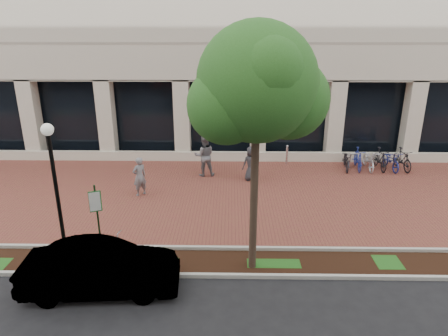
{
  "coord_description": "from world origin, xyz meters",
  "views": [
    {
      "loc": [
        0.57,
        -15.68,
        6.77
      ],
      "look_at": [
        0.3,
        -0.8,
        1.47
      ],
      "focal_mm": 32.0,
      "sensor_mm": 36.0,
      "label": 1
    }
  ],
  "objects_px": {
    "sedan_near_curb": "(101,269)",
    "pedestrian_left": "(140,177)",
    "parking_sign": "(98,218)",
    "lamppost": "(55,183)",
    "street_tree": "(259,90)",
    "locked_bicycle": "(101,248)",
    "pedestrian_right": "(251,164)",
    "pedestrian_mid": "(204,156)",
    "bike_rack_cluster": "(374,160)",
    "bollard": "(287,155)"
  },
  "relations": [
    {
      "from": "parking_sign",
      "to": "locked_bicycle",
      "type": "distance_m",
      "value": 1.18
    },
    {
      "from": "pedestrian_left",
      "to": "street_tree",
      "type": "bearing_deg",
      "value": 88.68
    },
    {
      "from": "street_tree",
      "to": "parking_sign",
      "type": "bearing_deg",
      "value": -177.33
    },
    {
      "from": "locked_bicycle",
      "to": "pedestrian_mid",
      "type": "relative_size",
      "value": 1.01
    },
    {
      "from": "lamppost",
      "to": "street_tree",
      "type": "relative_size",
      "value": 0.6
    },
    {
      "from": "locked_bicycle",
      "to": "pedestrian_right",
      "type": "bearing_deg",
      "value": -18.97
    },
    {
      "from": "pedestrian_mid",
      "to": "pedestrian_left",
      "type": "bearing_deg",
      "value": 35.08
    },
    {
      "from": "sedan_near_curb",
      "to": "pedestrian_left",
      "type": "bearing_deg",
      "value": -0.96
    },
    {
      "from": "locked_bicycle",
      "to": "pedestrian_right",
      "type": "xyz_separation_m",
      "value": [
        4.8,
        7.05,
        0.28
      ]
    },
    {
      "from": "parking_sign",
      "to": "pedestrian_left",
      "type": "height_order",
      "value": "parking_sign"
    },
    {
      "from": "street_tree",
      "to": "sedan_near_curb",
      "type": "distance_m",
      "value": 6.28
    },
    {
      "from": "parking_sign",
      "to": "bollard",
      "type": "height_order",
      "value": "parking_sign"
    },
    {
      "from": "bike_rack_cluster",
      "to": "sedan_near_curb",
      "type": "relative_size",
      "value": 0.86
    },
    {
      "from": "pedestrian_left",
      "to": "pedestrian_right",
      "type": "xyz_separation_m",
      "value": [
        4.75,
        1.84,
        -0.03
      ]
    },
    {
      "from": "locked_bicycle",
      "to": "sedan_near_curb",
      "type": "relative_size",
      "value": 0.49
    },
    {
      "from": "parking_sign",
      "to": "bollard",
      "type": "xyz_separation_m",
      "value": [
        6.65,
        9.61,
        -1.15
      ]
    },
    {
      "from": "bike_rack_cluster",
      "to": "locked_bicycle",
      "type": "bearing_deg",
      "value": -138.7
    },
    {
      "from": "pedestrian_left",
      "to": "pedestrian_right",
      "type": "distance_m",
      "value": 5.1
    },
    {
      "from": "parking_sign",
      "to": "locked_bicycle",
      "type": "xyz_separation_m",
      "value": [
        -0.12,
        0.26,
        -1.15
      ]
    },
    {
      "from": "bollard",
      "to": "bike_rack_cluster",
      "type": "xyz_separation_m",
      "value": [
        4.25,
        -0.69,
        -0.02
      ]
    },
    {
      "from": "pedestrian_mid",
      "to": "bollard",
      "type": "xyz_separation_m",
      "value": [
        4.15,
        1.72,
        -0.47
      ]
    },
    {
      "from": "parking_sign",
      "to": "pedestrian_left",
      "type": "bearing_deg",
      "value": 68.49
    },
    {
      "from": "bike_rack_cluster",
      "to": "sedan_near_curb",
      "type": "xyz_separation_m",
      "value": [
        -10.58,
        -9.95,
        0.17
      ]
    },
    {
      "from": "lamppost",
      "to": "sedan_near_curb",
      "type": "xyz_separation_m",
      "value": [
        1.78,
        -1.91,
        -1.69
      ]
    },
    {
      "from": "parking_sign",
      "to": "pedestrian_mid",
      "type": "xyz_separation_m",
      "value": [
        2.5,
        7.89,
        -0.68
      ]
    },
    {
      "from": "bollard",
      "to": "bike_rack_cluster",
      "type": "relative_size",
      "value": 0.29
    },
    {
      "from": "parking_sign",
      "to": "pedestrian_mid",
      "type": "bearing_deg",
      "value": 50.21
    },
    {
      "from": "pedestrian_mid",
      "to": "pedestrian_right",
      "type": "height_order",
      "value": "pedestrian_mid"
    },
    {
      "from": "lamppost",
      "to": "bike_rack_cluster",
      "type": "height_order",
      "value": "lamppost"
    },
    {
      "from": "pedestrian_mid",
      "to": "sedan_near_curb",
      "type": "distance_m",
      "value": 9.19
    },
    {
      "from": "street_tree",
      "to": "pedestrian_right",
      "type": "bearing_deg",
      "value": 88.14
    },
    {
      "from": "lamppost",
      "to": "bike_rack_cluster",
      "type": "relative_size",
      "value": 1.18
    },
    {
      "from": "pedestrian_mid",
      "to": "sedan_near_curb",
      "type": "height_order",
      "value": "pedestrian_mid"
    },
    {
      "from": "pedestrian_right",
      "to": "pedestrian_mid",
      "type": "bearing_deg",
      "value": -32.81
    },
    {
      "from": "lamppost",
      "to": "street_tree",
      "type": "distance_m",
      "value": 6.61
    },
    {
      "from": "pedestrian_right",
      "to": "bollard",
      "type": "xyz_separation_m",
      "value": [
        1.96,
        2.3,
        -0.29
      ]
    },
    {
      "from": "bike_rack_cluster",
      "to": "lamppost",
      "type": "bearing_deg",
      "value": -143.84
    },
    {
      "from": "parking_sign",
      "to": "pedestrian_left",
      "type": "xyz_separation_m",
      "value": [
        -0.07,
        5.47,
        -0.83
      ]
    },
    {
      "from": "pedestrian_left",
      "to": "pedestrian_right",
      "type": "relative_size",
      "value": 1.03
    },
    {
      "from": "sedan_near_curb",
      "to": "bollard",
      "type": "bearing_deg",
      "value": -35.06
    },
    {
      "from": "lamppost",
      "to": "pedestrian_left",
      "type": "relative_size",
      "value": 2.49
    },
    {
      "from": "locked_bicycle",
      "to": "bollard",
      "type": "relative_size",
      "value": 1.94
    },
    {
      "from": "pedestrian_right",
      "to": "bike_rack_cluster",
      "type": "bearing_deg",
      "value": 176.5
    },
    {
      "from": "bollard",
      "to": "bike_rack_cluster",
      "type": "distance_m",
      "value": 4.3
    },
    {
      "from": "locked_bicycle",
      "to": "bike_rack_cluster",
      "type": "xyz_separation_m",
      "value": [
        11.01,
        8.66,
        -0.02
      ]
    },
    {
      "from": "parking_sign",
      "to": "lamppost",
      "type": "bearing_deg",
      "value": 127.01
    },
    {
      "from": "street_tree",
      "to": "pedestrian_left",
      "type": "relative_size",
      "value": 4.15
    },
    {
      "from": "pedestrian_left",
      "to": "sedan_near_curb",
      "type": "height_order",
      "value": "pedestrian_left"
    },
    {
      "from": "parking_sign",
      "to": "sedan_near_curb",
      "type": "height_order",
      "value": "parking_sign"
    },
    {
      "from": "street_tree",
      "to": "pedestrian_left",
      "type": "bearing_deg",
      "value": 130.69
    }
  ]
}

